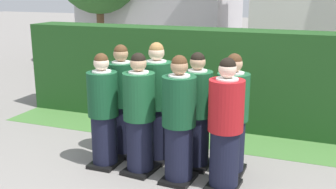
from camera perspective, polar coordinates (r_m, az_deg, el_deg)
name	(u,v)px	position (r m, az deg, el deg)	size (l,w,h in m)	color
ground_plane	(161,176)	(5.46, -0.96, -11.34)	(60.00, 60.00, 0.00)	gray
student_front_row_0	(103,114)	(5.58, -9.03, -2.67)	(0.41, 0.45, 1.58)	black
student_front_row_1	(139,117)	(5.32, -4.03, -3.18)	(0.42, 0.50, 1.61)	black
student_front_row_2	(179,123)	(5.06, 1.54, -4.04)	(0.42, 0.49, 1.63)	black
student_in_red_blazer	(225,128)	(4.92, 8.03, -4.70)	(0.42, 0.53, 1.63)	black
student_rear_row_0	(122,103)	(5.95, -6.43, -1.20)	(0.42, 0.49, 1.63)	black
student_rear_row_1	(157,105)	(5.70, -1.58, -1.53)	(0.44, 0.51, 1.69)	black
student_rear_row_2	(197,114)	(5.50, 4.04, -2.70)	(0.41, 0.50, 1.59)	black
student_rear_row_3	(232,118)	(5.36, 8.96, -3.23)	(0.42, 0.46, 1.61)	black
hedge	(211,77)	(7.32, 5.99, 2.43)	(7.19, 0.70, 1.71)	#214C1E
lawn_strip	(197,137)	(6.82, 4.01, -5.90)	(7.19, 0.90, 0.01)	#477A38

